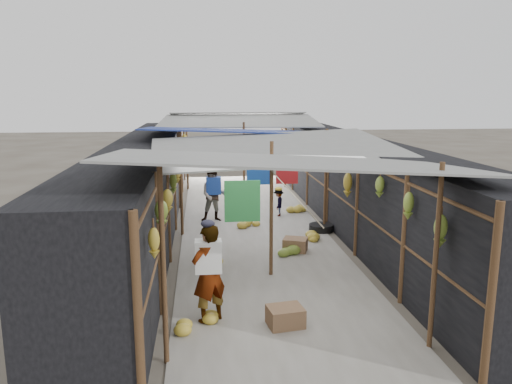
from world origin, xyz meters
name	(u,v)px	position (x,y,z in m)	size (l,w,h in m)	color
ground	(302,355)	(0.00, 0.00, 0.00)	(80.00, 80.00, 0.00)	#6B6356
aisle_slab	(252,227)	(0.00, 6.50, 0.01)	(3.60, 16.00, 0.02)	#9E998E
stall_left	(146,187)	(-2.70, 6.50, 1.15)	(1.40, 15.00, 2.30)	black
stall_right	(354,182)	(2.70, 6.50, 1.15)	(1.40, 15.00, 2.30)	black
crate_near	(285,317)	(-0.08, 0.84, 0.16)	(0.52, 0.42, 0.31)	#966D4C
crate_mid	(295,245)	(0.74, 4.39, 0.15)	(0.51, 0.41, 0.31)	#966D4C
crate_back	(238,199)	(-0.16, 9.41, 0.16)	(0.49, 0.40, 0.31)	#966D4C
black_basin	(321,228)	(1.70, 5.94, 0.09)	(0.62, 0.62, 0.18)	black
vendor_elderly	(209,274)	(-1.22, 1.14, 0.78)	(0.57, 0.37, 1.55)	white
shopper_blue	(214,195)	(-0.98, 7.26, 0.74)	(0.71, 0.56, 1.47)	navy
vendor_seated	(278,203)	(0.86, 7.60, 0.40)	(0.51, 0.29, 0.79)	#45413C
market_canopy	(252,134)	(0.03, 6.82, 2.41)	(5.62, 15.20, 2.77)	brown
hanging_bananas	(254,164)	(0.07, 6.82, 1.65)	(3.96, 13.68, 0.84)	#B2972D
floor_bananas	(260,244)	(-0.02, 4.58, 0.14)	(3.56, 7.62, 0.30)	olive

